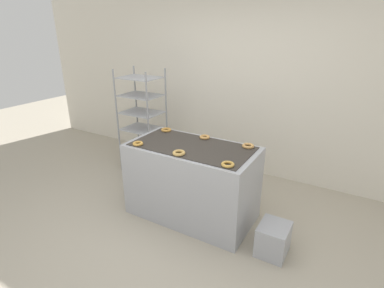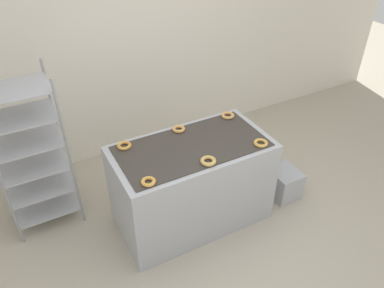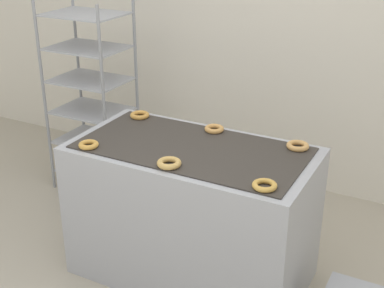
{
  "view_description": "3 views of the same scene",
  "coord_description": "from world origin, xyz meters",
  "px_view_note": "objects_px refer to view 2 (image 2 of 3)",
  "views": [
    {
      "loc": [
        1.55,
        -2.01,
        2.11
      ],
      "look_at": [
        0.0,
        0.63,
        0.91
      ],
      "focal_mm": 28.0,
      "sensor_mm": 36.0,
      "label": 1
    },
    {
      "loc": [
        -1.27,
        -1.74,
        2.8
      ],
      "look_at": [
        0.0,
        0.63,
        0.91
      ],
      "focal_mm": 35.0,
      "sensor_mm": 36.0,
      "label": 2
    },
    {
      "loc": [
        1.32,
        -1.88,
        2.16
      ],
      "look_at": [
        0.0,
        0.63,
        0.91
      ],
      "focal_mm": 50.0,
      "sensor_mm": 36.0,
      "label": 3
    }
  ],
  "objects_px": {
    "donut_near_left": "(148,182)",
    "fryer_machine": "(192,184)",
    "baking_rack_cart": "(31,154)",
    "donut_near_center": "(208,161)",
    "donut_far_center": "(179,129)",
    "donut_far_right": "(228,115)",
    "glaze_bin": "(283,183)",
    "donut_near_right": "(261,143)",
    "donut_far_left": "(124,146)"
  },
  "relations": [
    {
      "from": "fryer_machine",
      "to": "donut_far_right",
      "type": "relative_size",
      "value": 10.98
    },
    {
      "from": "donut_near_left",
      "to": "glaze_bin",
      "type": "bearing_deg",
      "value": 4.25
    },
    {
      "from": "donut_near_right",
      "to": "donut_far_left",
      "type": "height_order",
      "value": "donut_far_left"
    },
    {
      "from": "fryer_machine",
      "to": "baking_rack_cart",
      "type": "bearing_deg",
      "value": 151.38
    },
    {
      "from": "glaze_bin",
      "to": "donut_near_right",
      "type": "xyz_separation_m",
      "value": [
        -0.48,
        -0.1,
        0.74
      ]
    },
    {
      "from": "donut_near_left",
      "to": "fryer_machine",
      "type": "bearing_deg",
      "value": 27.57
    },
    {
      "from": "fryer_machine",
      "to": "baking_rack_cart",
      "type": "relative_size",
      "value": 0.92
    },
    {
      "from": "fryer_machine",
      "to": "glaze_bin",
      "type": "xyz_separation_m",
      "value": [
        1.02,
        -0.16,
        -0.29
      ]
    },
    {
      "from": "donut_near_left",
      "to": "donut_near_right",
      "type": "relative_size",
      "value": 0.92
    },
    {
      "from": "donut_near_left",
      "to": "donut_far_left",
      "type": "relative_size",
      "value": 0.92
    },
    {
      "from": "donut_near_left",
      "to": "donut_near_center",
      "type": "relative_size",
      "value": 0.88
    },
    {
      "from": "baking_rack_cart",
      "to": "donut_near_right",
      "type": "relative_size",
      "value": 12.34
    },
    {
      "from": "glaze_bin",
      "to": "donut_far_center",
      "type": "xyz_separation_m",
      "value": [
        -1.01,
        0.44,
        0.74
      ]
    },
    {
      "from": "donut_near_left",
      "to": "donut_near_right",
      "type": "xyz_separation_m",
      "value": [
        1.08,
        0.01,
        -0.0
      ]
    },
    {
      "from": "donut_near_right",
      "to": "donut_far_right",
      "type": "bearing_deg",
      "value": 89.99
    },
    {
      "from": "donut_near_left",
      "to": "donut_far_center",
      "type": "bearing_deg",
      "value": 45.84
    },
    {
      "from": "donut_far_center",
      "to": "donut_near_right",
      "type": "bearing_deg",
      "value": -45.45
    },
    {
      "from": "donut_far_center",
      "to": "fryer_machine",
      "type": "bearing_deg",
      "value": -91.86
    },
    {
      "from": "glaze_bin",
      "to": "donut_near_left",
      "type": "bearing_deg",
      "value": -175.75
    },
    {
      "from": "fryer_machine",
      "to": "donut_far_right",
      "type": "distance_m",
      "value": 0.76
    },
    {
      "from": "baking_rack_cart",
      "to": "donut_near_center",
      "type": "distance_m",
      "value": 1.6
    },
    {
      "from": "fryer_machine",
      "to": "donut_near_center",
      "type": "bearing_deg",
      "value": -88.96
    },
    {
      "from": "fryer_machine",
      "to": "donut_near_center",
      "type": "relative_size",
      "value": 10.77
    },
    {
      "from": "glaze_bin",
      "to": "donut_near_left",
      "type": "distance_m",
      "value": 1.73
    },
    {
      "from": "donut_far_center",
      "to": "baking_rack_cart",
      "type": "bearing_deg",
      "value": 162.11
    },
    {
      "from": "glaze_bin",
      "to": "donut_far_left",
      "type": "distance_m",
      "value": 1.78
    },
    {
      "from": "donut_near_left",
      "to": "donut_far_right",
      "type": "bearing_deg",
      "value": 26.93
    },
    {
      "from": "donut_near_left",
      "to": "donut_far_left",
      "type": "xyz_separation_m",
      "value": [
        0.0,
        0.55,
        0.0
      ]
    },
    {
      "from": "baking_rack_cart",
      "to": "donut_near_left",
      "type": "relative_size",
      "value": 13.38
    },
    {
      "from": "fryer_machine",
      "to": "donut_far_left",
      "type": "relative_size",
      "value": 11.24
    },
    {
      "from": "glaze_bin",
      "to": "donut_far_right",
      "type": "relative_size",
      "value": 2.55
    },
    {
      "from": "donut_near_left",
      "to": "donut_near_center",
      "type": "distance_m",
      "value": 0.54
    },
    {
      "from": "baking_rack_cart",
      "to": "donut_far_left",
      "type": "bearing_deg",
      "value": -30.01
    },
    {
      "from": "fryer_machine",
      "to": "glaze_bin",
      "type": "bearing_deg",
      "value": -9.03
    },
    {
      "from": "fryer_machine",
      "to": "donut_near_center",
      "type": "height_order",
      "value": "donut_near_center"
    },
    {
      "from": "donut_near_right",
      "to": "donut_far_center",
      "type": "height_order",
      "value": "donut_far_center"
    },
    {
      "from": "donut_near_left",
      "to": "donut_far_right",
      "type": "height_order",
      "value": "donut_far_right"
    },
    {
      "from": "donut_near_center",
      "to": "donut_near_right",
      "type": "bearing_deg",
      "value": 0.73
    },
    {
      "from": "donut_near_center",
      "to": "donut_near_right",
      "type": "distance_m",
      "value": 0.54
    },
    {
      "from": "donut_near_center",
      "to": "donut_near_right",
      "type": "height_order",
      "value": "donut_near_center"
    },
    {
      "from": "donut_far_left",
      "to": "donut_near_center",
      "type": "bearing_deg",
      "value": -45.21
    },
    {
      "from": "donut_near_left",
      "to": "donut_far_center",
      "type": "xyz_separation_m",
      "value": [
        0.54,
        0.56,
        0.0
      ]
    },
    {
      "from": "donut_far_center",
      "to": "donut_far_right",
      "type": "bearing_deg",
      "value": -0.96
    },
    {
      "from": "donut_near_center",
      "to": "baking_rack_cart",
      "type": "bearing_deg",
      "value": 142.81
    },
    {
      "from": "donut_near_left",
      "to": "donut_far_left",
      "type": "height_order",
      "value": "same"
    },
    {
      "from": "fryer_machine",
      "to": "donut_near_left",
      "type": "bearing_deg",
      "value": -152.43
    },
    {
      "from": "donut_near_right",
      "to": "donut_far_right",
      "type": "relative_size",
      "value": 0.97
    },
    {
      "from": "baking_rack_cart",
      "to": "donut_far_left",
      "type": "xyz_separation_m",
      "value": [
        0.74,
        -0.43,
        0.11
      ]
    },
    {
      "from": "baking_rack_cart",
      "to": "donut_far_right",
      "type": "distance_m",
      "value": 1.87
    },
    {
      "from": "glaze_bin",
      "to": "donut_far_center",
      "type": "relative_size",
      "value": 2.74
    }
  ]
}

